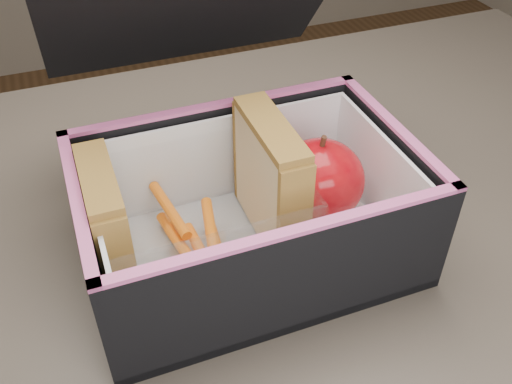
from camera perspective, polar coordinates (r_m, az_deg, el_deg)
kitchen_table at (r=0.60m, az=-0.53°, el=-12.64°), size 1.20×0.80×0.75m
lunch_bag at (r=0.49m, az=-0.89°, el=-0.94°), size 0.28×0.30×0.25m
plastic_tub at (r=0.49m, az=-6.27°, el=-2.57°), size 0.19×0.13×0.08m
sandwich_left at (r=0.48m, az=-14.60°, el=-3.11°), size 0.03×0.09×0.10m
sandwich_right at (r=0.50m, az=1.41°, el=1.24°), size 0.03×0.10×0.11m
carrot_sticks at (r=0.50m, az=-6.19°, el=-4.83°), size 0.05×0.13×0.03m
paper_napkin at (r=0.55m, az=6.33°, el=-2.19°), size 0.10×0.10×0.01m
red_apple at (r=0.52m, az=6.38°, el=1.19°), size 0.09×0.09×0.09m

